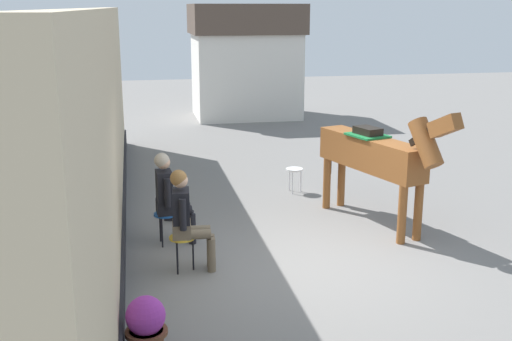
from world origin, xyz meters
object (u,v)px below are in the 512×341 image
at_px(saddled_horse_center, 376,155).
at_px(flower_planter_near, 146,325).
at_px(seated_visitor_far, 169,194).
at_px(spare_stool_white, 294,172).
at_px(seated_visitor_near, 186,215).
at_px(satchel_bag, 173,214).

bearing_deg(saddled_horse_center, flower_planter_near, -138.43).
height_order(seated_visitor_far, spare_stool_white, seated_visitor_far).
xyz_separation_m(saddled_horse_center, spare_stool_white, (-0.78, 2.05, -0.76)).
bearing_deg(flower_planter_near, saddled_horse_center, 41.57).
relative_size(seated_visitor_near, flower_planter_near, 2.17).
bearing_deg(flower_planter_near, spare_stool_white, 61.33).
relative_size(saddled_horse_center, satchel_bag, 10.36).
distance_m(seated_visitor_near, seated_visitor_far, 1.04).
bearing_deg(seated_visitor_far, flower_planter_near, -98.01).
xyz_separation_m(seated_visitor_near, spare_stool_white, (2.32, 3.28, -0.38)).
bearing_deg(seated_visitor_near, saddled_horse_center, 21.60).
relative_size(spare_stool_white, satchel_bag, 1.64).
relative_size(seated_visitor_near, saddled_horse_center, 0.48).
bearing_deg(satchel_bag, spare_stool_white, -133.59).
height_order(saddled_horse_center, flower_planter_near, saddled_horse_center).
height_order(seated_visitor_near, flower_planter_near, seated_visitor_near).
height_order(seated_visitor_near, saddled_horse_center, saddled_horse_center).
relative_size(seated_visitor_far, flower_planter_near, 2.17).
xyz_separation_m(flower_planter_near, satchel_bag, (0.54, 4.12, -0.23)).
xyz_separation_m(seated_visitor_far, flower_planter_near, (-0.43, -3.07, -0.44)).
bearing_deg(spare_stool_white, seated_visitor_near, -125.27).
height_order(seated_visitor_near, spare_stool_white, seated_visitor_near).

